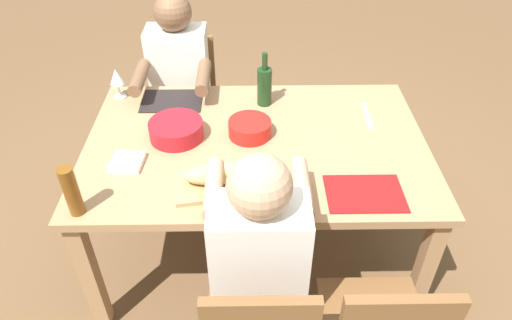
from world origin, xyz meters
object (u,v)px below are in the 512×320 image
Objects in this scene: serving_bowl_fruit at (250,127)px; napkin_stack at (127,162)px; chair_far_left at (186,96)px; wine_bottle at (264,85)px; wine_glass at (117,78)px; bread_loaf at (222,172)px; diner_far_left at (179,81)px; beer_bottle at (71,191)px; diner_near_center at (259,259)px; cutting_board at (222,182)px; dining_table at (256,155)px; serving_bowl_greens at (176,129)px.

napkin_stack is (-0.55, -0.21, -0.03)m from serving_bowl_fruit.
wine_bottle is (0.49, -0.51, 0.37)m from chair_far_left.
wine_glass is at bearing 152.48° from serving_bowl_fruit.
bread_loaf is at bearing -106.98° from wine_bottle.
diner_far_left is 5.45× the size of beer_bottle.
diner_near_center is at bearing -68.23° from bread_loaf.
napkin_stack is at bearing -97.45° from chair_far_left.
wine_glass is at bearing -123.52° from chair_far_left.
diner_near_center is 1.02m from wine_bottle.
chair_far_left is 4.15× the size of serving_bowl_fruit.
wine_glass is at bearing 128.93° from cutting_board.
serving_bowl_fruit is at bearing 21.44° from napkin_stack.
dining_table is 11.51× the size of napkin_stack.
wine_bottle is (0.05, 0.34, 0.19)m from dining_table.
serving_bowl_fruit reaches higher than cutting_board.
diner_near_center is 3.75× the size of bread_loaf.
serving_bowl_fruit is 0.30m from wine_bottle.
beer_bottle is at bearing 163.46° from diner_near_center.
napkin_stack is at bearing 65.59° from beer_bottle.
napkin_stack is at bearing 161.78° from bread_loaf.
napkin_stack reaches higher than dining_table.
bread_loaf is (0.00, 0.00, 0.06)m from cutting_board.
cutting_board is at bearing 15.53° from beer_bottle.
serving_bowl_greens is 1.83× the size of napkin_stack.
bread_loaf is (-0.15, 0.37, 0.11)m from diner_near_center.
bread_loaf is at bearing -72.96° from diner_far_left.
diner_far_left reaches higher than napkin_stack.
wine_bottle is (0.05, 1.01, 0.15)m from diner_near_center.
dining_table is at bearing -62.62° from serving_bowl_fruit.
wine_glass is at bearing -139.11° from diner_far_left.
diner_far_left is 4.68× the size of serving_bowl_greens.
cutting_board is at bearing -18.22° from napkin_stack.
wine_bottle reaches higher than chair_far_left.
diner_far_left is 7.23× the size of wine_glass.
dining_table is 9.71× the size of wine_glass.
bread_loaf is at bearing -51.07° from wine_glass.
beer_bottle is at bearing -164.47° from cutting_board.
chair_far_left is at bearing 133.96° from wine_bottle.
serving_bowl_fruit is 0.59m from napkin_stack.
diner_near_center reaches higher than dining_table.
serving_bowl_fruit is at bearing 71.66° from bread_loaf.
beer_bottle is 0.34m from napkin_stack.
diner_near_center is 0.73m from serving_bowl_fruit.
chair_far_left is at bearing 56.48° from wine_glass.
chair_far_left is 3.32× the size of serving_bowl_greens.
chair_far_left is 2.66× the size of bread_loaf.
serving_bowl_greens is (0.06, -0.62, 0.09)m from diner_far_left.
wine_glass is (-0.78, 0.08, 0.01)m from wine_bottle.
chair_far_left is 0.71× the size of diner_far_left.
diner_near_center is at bearing -73.73° from chair_far_left.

